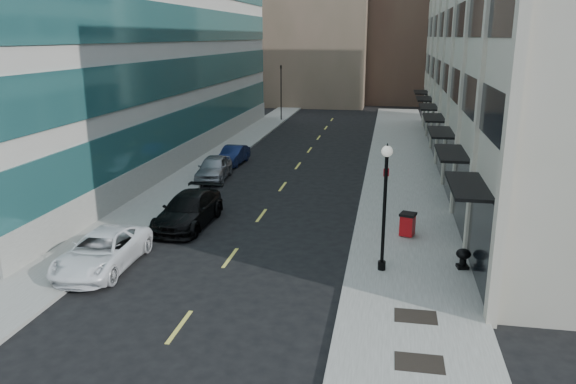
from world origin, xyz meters
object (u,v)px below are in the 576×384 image
(car_white_van, at_px, (102,251))
(trash_bin, at_px, (408,224))
(car_silver_sedan, at_px, (214,168))
(traffic_signal, at_px, (281,69))
(urn_planter, at_px, (463,257))
(lamppost, at_px, (385,197))
(sign_post, at_px, (386,183))
(car_blue_sedan, at_px, (233,155))
(car_black_pickup, at_px, (189,210))

(car_white_van, bearing_deg, trash_bin, 23.63)
(car_white_van, relative_size, car_silver_sedan, 1.16)
(traffic_signal, xyz_separation_m, urn_planter, (15.10, -39.73, -5.07))
(traffic_signal, relative_size, car_silver_sedan, 1.51)
(traffic_signal, distance_m, urn_planter, 42.80)
(lamppost, bearing_deg, sign_post, 90.00)
(car_white_van, bearing_deg, car_blue_sedan, 88.60)
(lamppost, height_order, urn_planter, lamppost)
(traffic_signal, xyz_separation_m, car_blue_sedan, (0.70, -22.31, -5.05))
(traffic_signal, relative_size, car_blue_sedan, 1.72)
(car_white_van, height_order, trash_bin, car_white_van)
(car_white_van, relative_size, trash_bin, 4.80)
(car_white_van, xyz_separation_m, lamppost, (11.18, 1.56, 2.43))
(sign_post, relative_size, urn_planter, 3.19)
(car_silver_sedan, bearing_deg, car_blue_sedan, 85.12)
(traffic_signal, distance_m, car_blue_sedan, 22.89)
(car_white_van, bearing_deg, traffic_signal, 89.53)
(car_silver_sedan, distance_m, lamppost, 17.66)
(car_white_van, xyz_separation_m, sign_post, (11.18, 8.99, 1.07))
(car_black_pickup, xyz_separation_m, urn_planter, (12.80, -3.51, -0.15))
(car_black_pickup, bearing_deg, urn_planter, -13.72)
(traffic_signal, bearing_deg, sign_post, -70.17)
(trash_bin, bearing_deg, car_blue_sedan, 148.69)
(car_black_pickup, bearing_deg, trash_bin, 1.43)
(traffic_signal, height_order, trash_bin, traffic_signal)
(traffic_signal, distance_m, sign_post, 35.30)
(lamppost, distance_m, urn_planter, 4.14)
(car_blue_sedan, bearing_deg, urn_planter, -47.10)
(traffic_signal, xyz_separation_m, sign_post, (11.90, -33.01, -3.90))
(car_black_pickup, relative_size, trash_bin, 4.97)
(urn_planter, bearing_deg, sign_post, 115.45)
(car_blue_sedan, distance_m, urn_planter, 22.60)
(car_white_van, distance_m, car_blue_sedan, 19.69)
(car_white_van, height_order, car_blue_sedan, car_white_van)
(traffic_signal, xyz_separation_m, car_white_van, (0.72, -42.00, -4.98))
(traffic_signal, distance_m, car_black_pickup, 36.63)
(car_silver_sedan, height_order, lamppost, lamppost)
(car_blue_sedan, relative_size, lamppost, 0.79)
(urn_planter, bearing_deg, car_silver_sedan, 138.52)
(traffic_signal, relative_size, urn_planter, 8.51)
(car_black_pickup, xyz_separation_m, sign_post, (9.60, 3.21, 1.01))
(sign_post, bearing_deg, urn_planter, -89.28)
(car_blue_sedan, xyz_separation_m, urn_planter, (14.40, -17.42, -0.02))
(car_silver_sedan, height_order, trash_bin, car_silver_sedan)
(car_silver_sedan, relative_size, car_blue_sedan, 1.13)
(car_white_van, xyz_separation_m, car_silver_sedan, (-0.02, 15.00, 0.04))
(car_black_pickup, xyz_separation_m, lamppost, (9.60, -4.22, 2.37))
(car_black_pickup, distance_m, car_blue_sedan, 14.00)
(traffic_signal, height_order, lamppost, traffic_signal)
(car_silver_sedan, bearing_deg, urn_planter, -46.36)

